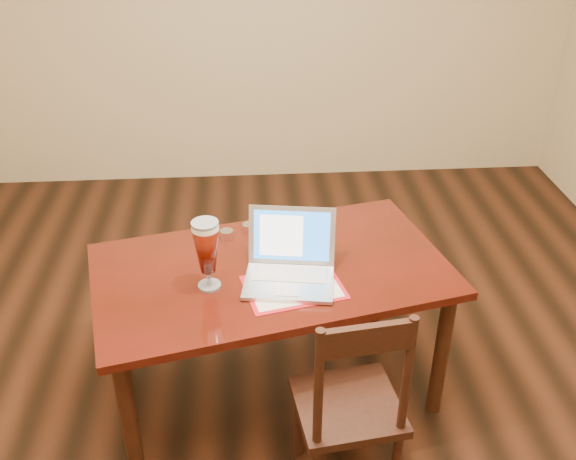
{
  "coord_description": "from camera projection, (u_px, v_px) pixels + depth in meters",
  "views": [
    {
      "loc": [
        -0.12,
        -2.09,
        2.22
      ],
      "look_at": [
        0.05,
        0.2,
        0.85
      ],
      "focal_mm": 40.0,
      "sensor_mm": 36.0,
      "label": 1
    }
  ],
  "objects": [
    {
      "name": "room_shell",
      "position": [
        278.0,
        17.0,
        2.03
      ],
      "size": [
        4.51,
        5.01,
        2.71
      ],
      "color": "#C6B284",
      "rests_on": "ground"
    },
    {
      "name": "ground",
      "position": [
        281.0,
        413.0,
        2.93
      ],
      "size": [
        5.0,
        5.0,
        0.0
      ],
      "primitive_type": "plane",
      "color": "black",
      "rests_on": "ground"
    },
    {
      "name": "dining_table",
      "position": [
        270.0,
        282.0,
        2.74
      ],
      "size": [
        1.63,
        1.14,
        1.0
      ],
      "rotation": [
        0.0,
        0.0,
        0.23
      ],
      "color": "#440E09",
      "rests_on": "ground"
    },
    {
      "name": "dining_chair",
      "position": [
        350.0,
        406.0,
        2.39
      ],
      "size": [
        0.43,
        0.42,
        0.91
      ],
      "rotation": [
        0.0,
        0.0,
        0.13
      ],
      "color": "black",
      "rests_on": "ground"
    }
  ]
}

